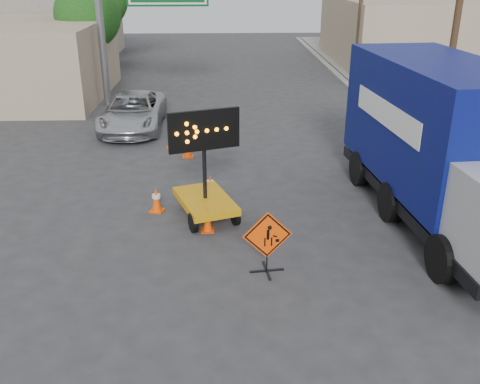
{
  "coord_description": "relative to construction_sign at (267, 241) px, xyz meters",
  "views": [
    {
      "loc": [
        -0.6,
        -9.89,
        6.77
      ],
      "look_at": [
        -0.14,
        2.35,
        1.56
      ],
      "focal_mm": 40.0,
      "sensor_mm": 36.0,
      "label": 1
    }
  ],
  "objects": [
    {
      "name": "sidewalk_right",
      "position": [
        9.05,
        13.87,
        -0.76
      ],
      "size": [
        4.0,
        60.0,
        0.15
      ],
      "primitive_type": "cube",
      "color": "gray",
      "rests_on": "ground"
    },
    {
      "name": "pickup_truck",
      "position": [
        -4.94,
        12.34,
        -0.06
      ],
      "size": [
        2.57,
        5.57,
        1.55
      ],
      "primitive_type": "imported",
      "rotation": [
        0.0,
        0.0,
        -0.0
      ],
      "color": "silver",
      "rests_on": "ground"
    },
    {
      "name": "ground",
      "position": [
        -0.45,
        -1.13,
        -0.83
      ],
      "size": [
        100.0,
        100.0,
        0.0
      ],
      "primitive_type": "plane",
      "color": "#2D2D30",
      "rests_on": "ground"
    },
    {
      "name": "tree_left_near",
      "position": [
        -8.45,
        20.87,
        3.33
      ],
      "size": [
        3.71,
        3.71,
        6.03
      ],
      "color": "#422E1C",
      "rests_on": "ground"
    },
    {
      "name": "cone_b",
      "position": [
        -2.99,
        3.52,
        -0.45
      ],
      "size": [
        0.48,
        0.48,
        0.76
      ],
      "rotation": [
        0.0,
        0.0,
        -0.28
      ],
      "color": "#FF4805",
      "rests_on": "ground"
    },
    {
      "name": "storefront_left_far",
      "position": [
        -15.45,
        32.87,
        1.37
      ],
      "size": [
        12.0,
        10.0,
        4.4
      ],
      "primitive_type": "cube",
      "color": "#A49488",
      "rests_on": "ground"
    },
    {
      "name": "box_truck",
      "position": [
        5.06,
        2.73,
        1.16
      ],
      "size": [
        3.52,
        9.45,
        4.4
      ],
      "rotation": [
        0.0,
        0.0,
        0.08
      ],
      "color": "black",
      "rests_on": "ground"
    },
    {
      "name": "construction_sign",
      "position": [
        0.0,
        0.0,
        0.0
      ],
      "size": [
        1.18,
        0.84,
        1.57
      ],
      "rotation": [
        0.0,
        0.0,
        0.12
      ],
      "color": "black",
      "rests_on": "ground"
    },
    {
      "name": "utility_pole_near",
      "position": [
        7.55,
        8.87,
        3.85
      ],
      "size": [
        1.8,
        0.26,
        9.0
      ],
      "color": "#422E1C",
      "rests_on": "ground"
    },
    {
      "name": "utility_pole_far",
      "position": [
        7.55,
        22.87,
        3.85
      ],
      "size": [
        1.8,
        0.26,
        9.0
      ],
      "color": "#422E1C",
      "rests_on": "ground"
    },
    {
      "name": "building_right_far",
      "position": [
        12.55,
        28.87,
        1.47
      ],
      "size": [
        10.0,
        14.0,
        4.6
      ],
      "primitive_type": "cube",
      "color": "tan",
      "rests_on": "ground"
    },
    {
      "name": "cone_d",
      "position": [
        -2.32,
        8.41,
        -0.43
      ],
      "size": [
        0.42,
        0.42,
        0.81
      ],
      "rotation": [
        0.0,
        0.0,
        0.03
      ],
      "color": "#FF4805",
      "rests_on": "ground"
    },
    {
      "name": "cone_e",
      "position": [
        -3.04,
        9.56,
        -0.46
      ],
      "size": [
        0.39,
        0.39,
        0.74
      ],
      "rotation": [
        0.0,
        0.0,
        0.05
      ],
      "color": "#FF4805",
      "rests_on": "ground"
    },
    {
      "name": "cone_c",
      "position": [
        -1.41,
        4.71,
        -0.49
      ],
      "size": [
        0.45,
        0.45,
        0.69
      ],
      "rotation": [
        0.0,
        0.0,
        -0.36
      ],
      "color": "#FF4805",
      "rests_on": "ground"
    },
    {
      "name": "highway_gantry",
      "position": [
        -4.89,
        16.83,
        4.24
      ],
      "size": [
        6.18,
        0.38,
        6.9
      ],
      "color": "slate",
      "rests_on": "ground"
    },
    {
      "name": "curb_right",
      "position": [
        6.75,
        13.87,
        -0.77
      ],
      "size": [
        0.4,
        60.0,
        0.12
      ],
      "primitive_type": "cube",
      "color": "gray",
      "rests_on": "ground"
    },
    {
      "name": "cone_a",
      "position": [
        -1.45,
        2.18,
        -0.48
      ],
      "size": [
        0.36,
        0.36,
        0.71
      ],
      "rotation": [
        0.0,
        0.0,
        0.0
      ],
      "color": "#FF4805",
      "rests_on": "ground"
    },
    {
      "name": "arrow_board",
      "position": [
        -1.53,
        3.08,
        -0.12
      ],
      "size": [
        2.02,
        2.57,
        3.2
      ],
      "rotation": [
        0.0,
        0.0,
        0.34
      ],
      "color": "#CA890B",
      "rests_on": "ground"
    }
  ]
}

